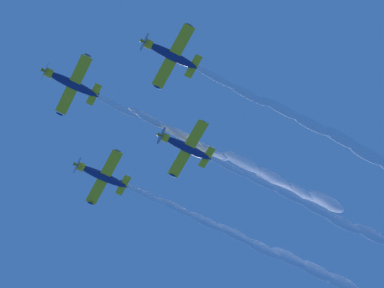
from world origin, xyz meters
name	(u,v)px	position (x,y,z in m)	size (l,w,h in m)	color
airplane_lead	(70,83)	(-5.66, -0.26, 87.79)	(9.99, 8.88, 3.05)	navy
airplane_left_wingman	(170,55)	(4.62, 10.84, 85.72)	(10.01, 8.88, 3.26)	navy
airplane_right_wingman	(101,175)	(-16.88, 8.96, 86.38)	(10.01, 8.89, 3.10)	navy
airplane_slot_tail	(185,147)	(-7.36, 18.47, 86.28)	(10.01, 8.89, 2.85)	navy
smoke_trail_lead	(258,171)	(-7.70, 30.98, 89.38)	(4.38, 43.35, 3.82)	white
smoke_trail_left_wingman	(357,149)	(2.55, 42.02, 87.25)	(4.70, 43.51, 3.72)	white
smoke_trail_right_wingman	(278,254)	(-19.10, 40.26, 88.04)	(5.05, 43.98, 3.93)	white
smoke_trail_slot_tail	(360,230)	(-9.60, 50.02, 87.96)	(5.02, 44.02, 4.00)	white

